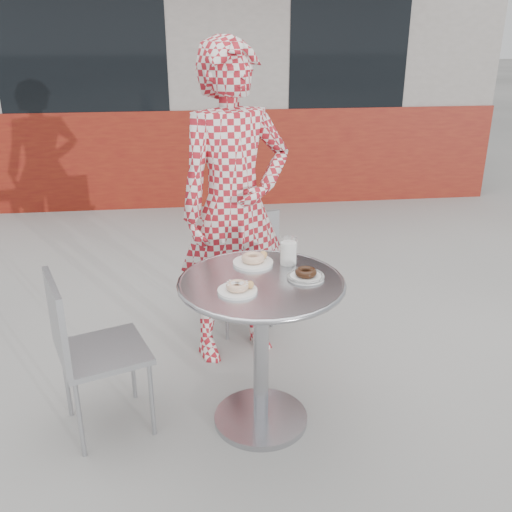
{
  "coord_description": "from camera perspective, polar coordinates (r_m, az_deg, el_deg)",
  "views": [
    {
      "loc": [
        -0.26,
        -2.26,
        1.79
      ],
      "look_at": [
        0.04,
        0.11,
        0.82
      ],
      "focal_mm": 40.0,
      "sensor_mm": 36.0,
      "label": 1
    }
  ],
  "objects": [
    {
      "name": "chair_far",
      "position": [
        3.61,
        -1.77,
        -3.33
      ],
      "size": [
        0.49,
        0.49,
        0.79
      ],
      "rotation": [
        0.0,
        0.0,
        3.54
      ],
      "color": "#A4A6AB",
      "rests_on": "ground"
    },
    {
      "name": "plate_far",
      "position": [
        2.67,
        -0.24,
        -0.41
      ],
      "size": [
        0.19,
        0.19,
        0.05
      ],
      "rotation": [
        0.0,
        0.0,
        0.19
      ],
      "color": "white",
      "rests_on": "bistro_table"
    },
    {
      "name": "plate_near",
      "position": [
        2.39,
        -1.8,
        -3.22
      ],
      "size": [
        0.17,
        0.17,
        0.04
      ],
      "rotation": [
        0.0,
        0.0,
        -0.24
      ],
      "color": "white",
      "rests_on": "bistro_table"
    },
    {
      "name": "milk_cup",
      "position": [
        2.66,
        3.26,
        0.4
      ],
      "size": [
        0.08,
        0.08,
        0.13
      ],
      "rotation": [
        0.0,
        0.0,
        -0.26
      ],
      "color": "white",
      "rests_on": "bistro_table"
    },
    {
      "name": "seated_person",
      "position": [
        3.09,
        -2.17,
        4.84
      ],
      "size": [
        0.74,
        0.61,
        1.75
      ],
      "primitive_type": "imported",
      "rotation": [
        0.0,
        0.0,
        0.33
      ],
      "color": "maroon",
      "rests_on": "ground"
    },
    {
      "name": "storefront",
      "position": [
        7.83,
        -5.45,
        19.77
      ],
      "size": [
        6.02,
        4.55,
        3.0
      ],
      "color": "gray",
      "rests_on": "ground"
    },
    {
      "name": "ground",
      "position": [
        2.9,
        -0.46,
        -16.13
      ],
      "size": [
        60.0,
        60.0,
        0.0
      ],
      "primitive_type": "plane",
      "color": "#A7A49E",
      "rests_on": "ground"
    },
    {
      "name": "bistro_table",
      "position": [
        2.59,
        0.52,
        -6.17
      ],
      "size": [
        0.75,
        0.75,
        0.75
      ],
      "rotation": [
        0.0,
        0.0,
        0.12
      ],
      "color": "#BBBBC0",
      "rests_on": "ground"
    },
    {
      "name": "chair_left",
      "position": [
        2.82,
        -14.91,
        -12.09
      ],
      "size": [
        0.49,
        0.49,
        0.8
      ],
      "rotation": [
        0.0,
        0.0,
        1.92
      ],
      "color": "#A4A6AB",
      "rests_on": "ground"
    },
    {
      "name": "plate_checker",
      "position": [
        2.53,
        5.0,
        -1.9
      ],
      "size": [
        0.17,
        0.17,
        0.04
      ],
      "rotation": [
        0.0,
        0.0,
        0.17
      ],
      "color": "white",
      "rests_on": "bistro_table"
    }
  ]
}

